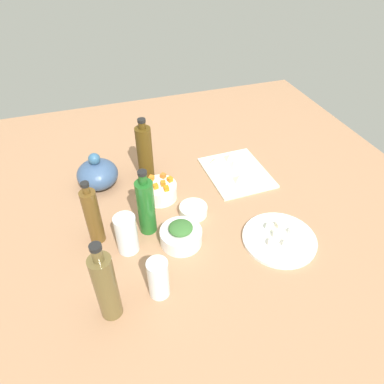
# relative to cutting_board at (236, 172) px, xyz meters

# --- Properties ---
(tabletop) EXTENTS (1.90, 1.90, 0.03)m
(tabletop) POSITION_rel_cutting_board_xyz_m (-0.11, 0.24, -0.02)
(tabletop) COLOR #A37654
(tabletop) RESTS_ON ground
(cutting_board) EXTENTS (0.30, 0.25, 0.01)m
(cutting_board) POSITION_rel_cutting_board_xyz_m (0.00, 0.00, 0.00)
(cutting_board) COLOR white
(cutting_board) RESTS_ON tabletop
(plate_tofu) EXTENTS (0.25, 0.25, 0.01)m
(plate_tofu) POSITION_rel_cutting_board_xyz_m (-0.40, 0.02, 0.00)
(plate_tofu) COLOR white
(plate_tofu) RESTS_ON tabletop
(bowl_greens) EXTENTS (0.14, 0.14, 0.05)m
(bowl_greens) POSITION_rel_cutting_board_xyz_m (-0.30, 0.34, 0.02)
(bowl_greens) COLOR white
(bowl_greens) RESTS_ON tabletop
(bowl_carrots) EXTENTS (0.13, 0.13, 0.06)m
(bowl_carrots) POSITION_rel_cutting_board_xyz_m (-0.05, 0.35, 0.03)
(bowl_carrots) COLOR white
(bowl_carrots) RESTS_ON tabletop
(bowl_small_side) EXTENTS (0.10, 0.10, 0.03)m
(bowl_small_side) POSITION_rel_cutting_board_xyz_m (-0.18, 0.25, 0.01)
(bowl_small_side) COLOR white
(bowl_small_side) RESTS_ON tabletop
(teapot) EXTENTS (0.18, 0.16, 0.15)m
(teapot) POSITION_rel_cutting_board_xyz_m (0.10, 0.57, 0.05)
(teapot) COLOR #39547B
(teapot) RESTS_ON tabletop
(bottle_0) EXTENTS (0.05, 0.05, 0.25)m
(bottle_0) POSITION_rel_cutting_board_xyz_m (-0.20, 0.61, 0.10)
(bottle_0) COLOR brown
(bottle_0) RESTS_ON tabletop
(bottle_1) EXTENTS (0.06, 0.06, 0.27)m
(bottle_1) POSITION_rel_cutting_board_xyz_m (0.10, 0.37, 0.12)
(bottle_1) COLOR #4C360F
(bottle_1) RESTS_ON tabletop
(bottle_2) EXTENTS (0.06, 0.06, 0.26)m
(bottle_2) POSITION_rel_cutting_board_xyz_m (-0.20, 0.43, 0.11)
(bottle_2) COLOR #1F6121
(bottle_2) RESTS_ON tabletop
(bottle_3) EXTENTS (0.06, 0.06, 0.28)m
(bottle_3) POSITION_rel_cutting_board_xyz_m (-0.49, 0.60, 0.12)
(bottle_3) COLOR brown
(bottle_3) RESTS_ON tabletop
(drinking_glass_0) EXTENTS (0.07, 0.07, 0.14)m
(drinking_glass_0) POSITION_rel_cutting_board_xyz_m (-0.27, 0.51, 0.07)
(drinking_glass_0) COLOR white
(drinking_glass_0) RESTS_ON tabletop
(drinking_glass_1) EXTENTS (0.06, 0.06, 0.14)m
(drinking_glass_1) POSITION_rel_cutting_board_xyz_m (-0.47, 0.46, 0.06)
(drinking_glass_1) COLOR white
(drinking_glass_1) RESTS_ON tabletop
(carrot_cube_0) EXTENTS (0.03, 0.03, 0.02)m
(carrot_cube_0) POSITION_rel_cutting_board_xyz_m (-0.01, 0.37, 0.07)
(carrot_cube_0) COLOR orange
(carrot_cube_0) RESTS_ON bowl_carrots
(carrot_cube_1) EXTENTS (0.03, 0.03, 0.02)m
(carrot_cube_1) POSITION_rel_cutting_board_xyz_m (-0.01, 0.32, 0.07)
(carrot_cube_1) COLOR orange
(carrot_cube_1) RESTS_ON bowl_carrots
(carrot_cube_2) EXTENTS (0.02, 0.02, 0.02)m
(carrot_cube_2) POSITION_rel_cutting_board_xyz_m (-0.09, 0.33, 0.07)
(carrot_cube_2) COLOR orange
(carrot_cube_2) RESTS_ON bowl_carrots
(carrot_cube_3) EXTENTS (0.02, 0.02, 0.02)m
(carrot_cube_3) POSITION_rel_cutting_board_xyz_m (-0.06, 0.34, 0.07)
(carrot_cube_3) COLOR orange
(carrot_cube_3) RESTS_ON bowl_carrots
(carrot_cube_4) EXTENTS (0.02, 0.02, 0.02)m
(carrot_cube_4) POSITION_rel_cutting_board_xyz_m (-0.06, 0.37, 0.07)
(carrot_cube_4) COLOR orange
(carrot_cube_4) RESTS_ON bowl_carrots
(carrot_cube_5) EXTENTS (0.02, 0.02, 0.02)m
(carrot_cube_5) POSITION_rel_cutting_board_xyz_m (-0.04, 0.30, 0.07)
(carrot_cube_5) COLOR orange
(carrot_cube_5) RESTS_ON bowl_carrots
(carrot_cube_6) EXTENTS (0.03, 0.03, 0.02)m
(carrot_cube_6) POSITION_rel_cutting_board_xyz_m (-0.05, 0.39, 0.07)
(carrot_cube_6) COLOR orange
(carrot_cube_6) RESTS_ON bowl_carrots
(chopped_greens_mound) EXTENTS (0.11, 0.11, 0.03)m
(chopped_greens_mound) POSITION_rel_cutting_board_xyz_m (-0.30, 0.34, 0.06)
(chopped_greens_mound) COLOR #36692E
(chopped_greens_mound) RESTS_ON bowl_greens
(tofu_cube_0) EXTENTS (0.03, 0.03, 0.02)m
(tofu_cube_0) POSITION_rel_cutting_board_xyz_m (-0.39, 0.02, 0.02)
(tofu_cube_0) COLOR #F2E7CE
(tofu_cube_0) RESTS_ON plate_tofu
(tofu_cube_1) EXTENTS (0.03, 0.03, 0.02)m
(tofu_cube_1) POSITION_rel_cutting_board_xyz_m (-0.44, 0.01, 0.02)
(tofu_cube_1) COLOR white
(tofu_cube_1) RESTS_ON plate_tofu
(tofu_cube_2) EXTENTS (0.02, 0.02, 0.02)m
(tofu_cube_2) POSITION_rel_cutting_board_xyz_m (-0.35, -0.01, 0.02)
(tofu_cube_2) COLOR white
(tofu_cube_2) RESTS_ON plate_tofu
(tofu_cube_3) EXTENTS (0.03, 0.03, 0.02)m
(tofu_cube_3) POSITION_rel_cutting_board_xyz_m (-0.40, -0.03, 0.02)
(tofu_cube_3) COLOR white
(tofu_cube_3) RESTS_ON plate_tofu
(tofu_cube_4) EXTENTS (0.03, 0.03, 0.02)m
(tofu_cube_4) POSITION_rel_cutting_board_xyz_m (-0.42, 0.06, 0.02)
(tofu_cube_4) COLOR #FAE0D3
(tofu_cube_4) RESTS_ON plate_tofu
(tofu_cube_5) EXTENTS (0.03, 0.03, 0.02)m
(tofu_cube_5) POSITION_rel_cutting_board_xyz_m (-0.35, 0.03, 0.02)
(tofu_cube_5) COLOR white
(tofu_cube_5) RESTS_ON plate_tofu
(dumpling_0) EXTENTS (0.07, 0.07, 0.02)m
(dumpling_0) POSITION_rel_cutting_board_xyz_m (-0.06, 0.01, 0.02)
(dumpling_0) COLOR beige
(dumpling_0) RESTS_ON cutting_board
(dumpling_1) EXTENTS (0.07, 0.07, 0.03)m
(dumpling_1) POSITION_rel_cutting_board_xyz_m (0.04, -0.00, 0.02)
(dumpling_1) COLOR beige
(dumpling_1) RESTS_ON cutting_board
(dumpling_2) EXTENTS (0.06, 0.06, 0.03)m
(dumpling_2) POSITION_rel_cutting_board_xyz_m (0.08, 0.07, 0.02)
(dumpling_2) COLOR beige
(dumpling_2) RESTS_ON cutting_board
(dumpling_3) EXTENTS (0.07, 0.07, 0.02)m
(dumpling_3) POSITION_rel_cutting_board_xyz_m (0.10, -0.01, 0.02)
(dumpling_3) COLOR beige
(dumpling_3) RESTS_ON cutting_board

